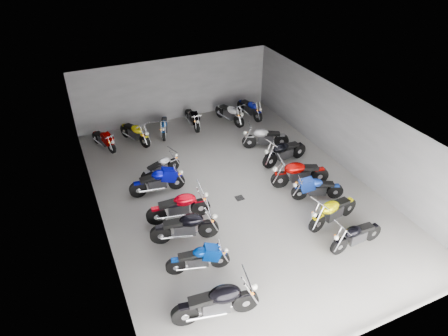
{
  "coord_description": "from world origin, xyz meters",
  "views": [
    {
      "loc": [
        -5.47,
        -11.24,
        9.37
      ],
      "look_at": [
        -0.31,
        0.27,
        1.0
      ],
      "focal_mm": 32.0,
      "sensor_mm": 36.0,
      "label": 1
    }
  ],
  "objects": [
    {
      "name": "motorcycle_back_b",
      "position": [
        -2.56,
        5.36,
        0.51
      ],
      "size": [
        0.98,
        1.99,
        0.93
      ],
      "rotation": [
        0.0,
        0.0,
        3.56
      ],
      "color": "black",
      "rests_on": "ground"
    },
    {
      "name": "motorcycle_left_d",
      "position": [
        -2.46,
        -0.71,
        0.55
      ],
      "size": [
        2.28,
        0.52,
        1.0
      ],
      "rotation": [
        0.0,
        0.0,
        -1.69
      ],
      "color": "black",
      "rests_on": "ground"
    },
    {
      "name": "motorcycle_back_a",
      "position": [
        -3.99,
        5.41,
        0.44
      ],
      "size": [
        0.79,
        1.76,
        0.81
      ],
      "rotation": [
        0.0,
        0.0,
        3.52
      ],
      "color": "black",
      "rests_on": "ground"
    },
    {
      "name": "motorcycle_back_d",
      "position": [
        0.42,
        5.74,
        0.47
      ],
      "size": [
        0.39,
        1.95,
        0.86
      ],
      "rotation": [
        0.0,
        0.0,
        3.11
      ],
      "color": "black",
      "rests_on": "ground"
    },
    {
      "name": "wall_back",
      "position": [
        0.0,
        7.0,
        1.6
      ],
      "size": [
        10.0,
        0.1,
        3.2
      ],
      "primitive_type": "cube",
      "color": "gray",
      "rests_on": "ground"
    },
    {
      "name": "motorcycle_left_b",
      "position": [
        -2.7,
        -3.19,
        0.47
      ],
      "size": [
        1.94,
        0.58,
        0.86
      ],
      "rotation": [
        0.0,
        0.0,
        -1.79
      ],
      "color": "black",
      "rests_on": "ground"
    },
    {
      "name": "motorcycle_right_d",
      "position": [
        2.5,
        -0.69,
        0.56
      ],
      "size": [
        2.32,
        0.74,
        1.03
      ],
      "rotation": [
        0.0,
        0.0,
        1.33
      ],
      "color": "black",
      "rests_on": "ground"
    },
    {
      "name": "motorcycle_right_f",
      "position": [
        2.72,
        2.46,
        0.51
      ],
      "size": [
        2.05,
        0.88,
        0.94
      ],
      "rotation": [
        0.0,
        0.0,
        1.21
      ],
      "color": "black",
      "rests_on": "ground"
    },
    {
      "name": "motorcycle_right_c",
      "position": [
        2.63,
        -1.7,
        0.48
      ],
      "size": [
        1.91,
        0.8,
        0.87
      ],
      "rotation": [
        0.0,
        0.0,
        1.22
      ],
      "color": "black",
      "rests_on": "ground"
    },
    {
      "name": "ceiling",
      "position": [
        0.0,
        0.0,
        3.22
      ],
      "size": [
        10.0,
        14.0,
        0.04
      ],
      "primitive_type": "cube",
      "color": "black",
      "rests_on": "wall_back"
    },
    {
      "name": "wall_right",
      "position": [
        5.0,
        0.0,
        1.6
      ],
      "size": [
        0.1,
        14.0,
        3.2
      ],
      "primitive_type": "cube",
      "color": "gray",
      "rests_on": "ground"
    },
    {
      "name": "motorcycle_right_e",
      "position": [
        2.83,
        0.98,
        0.54
      ],
      "size": [
        2.26,
        0.53,
        0.99
      ],
      "rotation": [
        0.0,
        0.0,
        1.71
      ],
      "color": "black",
      "rests_on": "ground"
    },
    {
      "name": "drain_grate",
      "position": [
        0.0,
        -0.5,
        0.01
      ],
      "size": [
        0.32,
        0.32,
        0.01
      ],
      "primitive_type": "cube",
      "color": "black",
      "rests_on": "ground"
    },
    {
      "name": "motorcycle_right_b",
      "position": [
        2.31,
        -3.08,
        0.53
      ],
      "size": [
        2.21,
        0.6,
        0.98
      ],
      "rotation": [
        0.0,
        0.0,
        1.76
      ],
      "color": "black",
      "rests_on": "ground"
    },
    {
      "name": "motorcycle_left_a",
      "position": [
        -2.86,
        -4.94,
        0.58
      ],
      "size": [
        2.39,
        0.62,
        1.06
      ],
      "rotation": [
        0.0,
        0.0,
        -1.74
      ],
      "color": "black",
      "rests_on": "ground"
    },
    {
      "name": "wall_left",
      "position": [
        -5.0,
        0.0,
        1.6
      ],
      "size": [
        0.1,
        14.0,
        3.2
      ],
      "primitive_type": "cube",
      "color": "gray",
      "rests_on": "ground"
    },
    {
      "name": "motorcycle_back_e",
      "position": [
        2.33,
        5.41,
        0.51
      ],
      "size": [
        0.71,
        2.08,
        0.93
      ],
      "rotation": [
        0.0,
        0.0,
        3.41
      ],
      "color": "black",
      "rests_on": "ground"
    },
    {
      "name": "motorcycle_left_c",
      "position": [
        -2.61,
        -1.78,
        0.55
      ],
      "size": [
        2.25,
        0.71,
        1.0
      ],
      "rotation": [
        0.0,
        0.0,
        -1.81
      ],
      "color": "black",
      "rests_on": "ground"
    },
    {
      "name": "motorcycle_back_c",
      "position": [
        -1.1,
        5.54,
        0.44
      ],
      "size": [
        0.73,
        1.79,
        0.81
      ],
      "rotation": [
        0.0,
        0.0,
        2.8
      ],
      "color": "black",
      "rests_on": "ground"
    },
    {
      "name": "motorcycle_left_e",
      "position": [
        -2.7,
        1.12,
        0.52
      ],
      "size": [
        2.16,
        0.46,
        0.95
      ],
      "rotation": [
        0.0,
        0.0,
        -1.64
      ],
      "color": "black",
      "rests_on": "ground"
    },
    {
      "name": "motorcycle_back_f",
      "position": [
        3.55,
        5.56,
        0.49
      ],
      "size": [
        0.52,
        2.05,
        0.91
      ],
      "rotation": [
        0.0,
        0.0,
        3.3
      ],
      "color": "black",
      "rests_on": "ground"
    },
    {
      "name": "ground",
      "position": [
        0.0,
        0.0,
        0.0
      ],
      "size": [
        14.0,
        14.0,
        0.0
      ],
      "primitive_type": "plane",
      "color": "gray",
      "rests_on": "ground"
    },
    {
      "name": "motorcycle_right_a",
      "position": [
        2.29,
        -4.34,
        0.49
      ],
      "size": [
        2.04,
        0.42,
        0.89
      ],
      "rotation": [
        0.0,
        0.0,
        1.62
      ],
      "color": "black",
      "rests_on": "ground"
    },
    {
      "name": "motorcycle_left_f",
      "position": [
        -2.28,
        2.15,
        0.44
      ],
      "size": [
        1.79,
        0.7,
        0.81
      ],
      "rotation": [
        0.0,
        0.0,
        -1.25
      ],
      "color": "black",
      "rests_on": "ground"
    }
  ]
}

